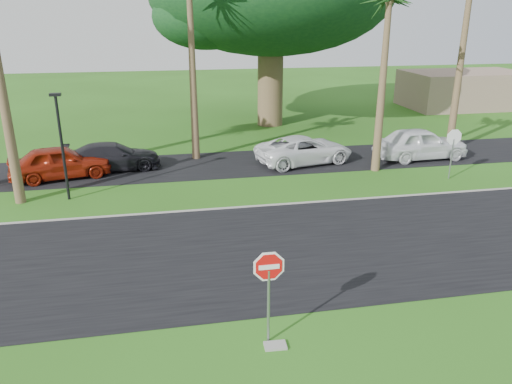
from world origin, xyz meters
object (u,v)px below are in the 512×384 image
at_px(stop_sign_near, 269,279).
at_px(stop_sign_far, 453,144).
at_px(car_red, 60,162).
at_px(car_pickup, 421,144).
at_px(car_minivan, 305,150).
at_px(car_dark, 113,157).

height_order(stop_sign_near, stop_sign_far, same).
height_order(car_red, car_pickup, car_pickup).
bearing_deg(car_pickup, car_minivan, 84.14).
bearing_deg(car_minivan, car_pickup, -106.28).
bearing_deg(stop_sign_far, stop_sign_near, 43.73).
relative_size(stop_sign_near, stop_sign_far, 1.00).
bearing_deg(car_minivan, car_dark, 73.36).
xyz_separation_m(stop_sign_near, car_pickup, (11.79, 14.54, -0.90)).
distance_m(car_dark, car_pickup, 16.72).
xyz_separation_m(car_minivan, car_pickup, (6.58, -0.40, 0.14)).
xyz_separation_m(stop_sign_far, car_minivan, (-6.28, 3.94, -1.04)).
bearing_deg(car_pickup, stop_sign_far, 172.88).
height_order(stop_sign_near, car_minivan, stop_sign_near).
bearing_deg(car_minivan, stop_sign_near, 147.95).
distance_m(car_dark, car_minivan, 10.13).
bearing_deg(car_minivan, stop_sign_far, -134.89).
bearing_deg(stop_sign_near, car_pickup, 50.96).
bearing_deg(car_red, car_pickup, -103.49).
distance_m(stop_sign_near, car_minivan, 15.86).
distance_m(stop_sign_near, car_red, 16.41).
height_order(stop_sign_far, car_red, stop_sign_far).
relative_size(car_dark, car_pickup, 0.94).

